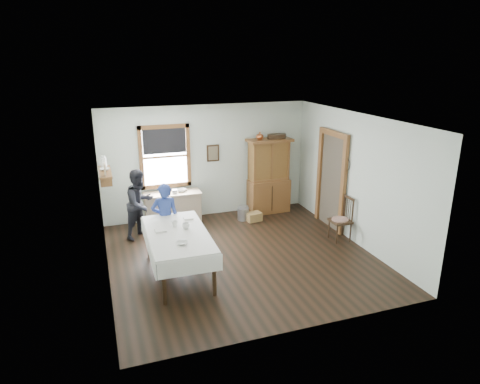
# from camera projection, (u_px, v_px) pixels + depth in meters

# --- Properties ---
(room) EXTENTS (5.01, 5.01, 2.70)m
(room) POSITION_uv_depth(u_px,v_px,m) (241.00, 191.00, 8.01)
(room) COLOR black
(room) RESTS_ON ground
(window) EXTENTS (1.18, 0.07, 1.48)m
(window) POSITION_uv_depth(u_px,v_px,m) (165.00, 153.00, 9.83)
(window) COLOR white
(window) RESTS_ON room
(doorway) EXTENTS (0.09, 1.14, 2.22)m
(doorway) POSITION_uv_depth(u_px,v_px,m) (332.00, 177.00, 9.60)
(doorway) COLOR #4B4336
(doorway) RESTS_ON room
(wall_shelf) EXTENTS (0.24, 1.00, 0.44)m
(wall_shelf) POSITION_uv_depth(u_px,v_px,m) (105.00, 171.00, 8.58)
(wall_shelf) COLOR brown
(wall_shelf) RESTS_ON room
(framed_picture) EXTENTS (0.30, 0.04, 0.40)m
(framed_picture) POSITION_uv_depth(u_px,v_px,m) (213.00, 153.00, 10.21)
(framed_picture) COLOR #362213
(framed_picture) RESTS_ON room
(rug_beater) EXTENTS (0.01, 0.27, 0.27)m
(rug_beater) POSITION_uv_depth(u_px,v_px,m) (347.00, 159.00, 8.93)
(rug_beater) COLOR black
(rug_beater) RESTS_ON room
(work_counter) EXTENTS (1.33, 0.55, 0.75)m
(work_counter) POSITION_uv_depth(u_px,v_px,m) (173.00, 208.00, 9.99)
(work_counter) COLOR tan
(work_counter) RESTS_ON room
(china_hutch) EXTENTS (1.10, 0.55, 1.85)m
(china_hutch) POSITION_uv_depth(u_px,v_px,m) (269.00, 176.00, 10.58)
(china_hutch) COLOR brown
(china_hutch) RESTS_ON room
(dining_table) EXTENTS (1.12, 2.07, 0.82)m
(dining_table) POSITION_uv_depth(u_px,v_px,m) (178.00, 254.00, 7.61)
(dining_table) COLOR silver
(dining_table) RESTS_ON room
(spindle_chair) EXTENTS (0.44, 0.44, 0.96)m
(spindle_chair) POSITION_uv_depth(u_px,v_px,m) (340.00, 219.00, 9.03)
(spindle_chair) COLOR #362213
(spindle_chair) RESTS_ON room
(pail) EXTENTS (0.28, 0.28, 0.30)m
(pail) POSITION_uv_depth(u_px,v_px,m) (243.00, 214.00, 10.27)
(pail) COLOR #929599
(pail) RESTS_ON room
(wicker_basket) EXTENTS (0.38, 0.30, 0.21)m
(wicker_basket) POSITION_uv_depth(u_px,v_px,m) (254.00, 217.00, 10.21)
(wicker_basket) COLOR #A4854A
(wicker_basket) RESTS_ON room
(woman_blue) EXTENTS (0.52, 0.38, 1.35)m
(woman_blue) POSITION_uv_depth(u_px,v_px,m) (165.00, 221.00, 8.38)
(woman_blue) COLOR navy
(woman_blue) RESTS_ON room
(figure_dark) EXTENTS (0.86, 0.84, 1.40)m
(figure_dark) POSITION_uv_depth(u_px,v_px,m) (140.00, 206.00, 9.15)
(figure_dark) COLOR black
(figure_dark) RESTS_ON room
(table_cup_a) EXTENTS (0.15, 0.15, 0.11)m
(table_cup_a) POSITION_uv_depth(u_px,v_px,m) (186.00, 226.00, 7.65)
(table_cup_a) COLOR silver
(table_cup_a) RESTS_ON dining_table
(table_cup_b) EXTENTS (0.14, 0.14, 0.10)m
(table_cup_b) POSITION_uv_depth(u_px,v_px,m) (175.00, 224.00, 7.75)
(table_cup_b) COLOR silver
(table_cup_b) RESTS_ON dining_table
(table_bowl) EXTENTS (0.26, 0.26, 0.05)m
(table_bowl) POSITION_uv_depth(u_px,v_px,m) (182.00, 243.00, 7.02)
(table_bowl) COLOR silver
(table_bowl) RESTS_ON dining_table
(counter_book) EXTENTS (0.22, 0.26, 0.02)m
(counter_book) POSITION_uv_depth(u_px,v_px,m) (178.00, 191.00, 10.00)
(counter_book) COLOR brown
(counter_book) RESTS_ON work_counter
(counter_bowl) EXTENTS (0.26, 0.26, 0.07)m
(counter_bowl) POSITION_uv_depth(u_px,v_px,m) (181.00, 190.00, 9.94)
(counter_bowl) COLOR silver
(counter_bowl) RESTS_ON work_counter
(shelf_bowl) EXTENTS (0.22, 0.22, 0.05)m
(shelf_bowl) POSITION_uv_depth(u_px,v_px,m) (105.00, 169.00, 8.59)
(shelf_bowl) COLOR silver
(shelf_bowl) RESTS_ON wall_shelf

